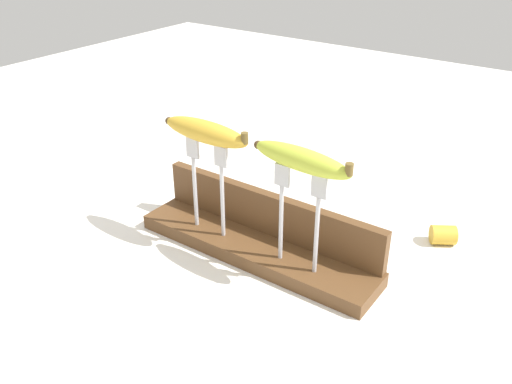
{
  "coord_description": "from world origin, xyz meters",
  "views": [
    {
      "loc": [
        0.47,
        -0.66,
        0.56
      ],
      "look_at": [
        0.0,
        0.0,
        0.13
      ],
      "focal_mm": 38.45,
      "sensor_mm": 36.0,
      "label": 1
    }
  ],
  "objects_px": {
    "banana_raised_left": "(206,132)",
    "banana_chunk_near": "(444,235)",
    "fork_stand_left": "(208,179)",
    "fork_stand_right": "(299,210)",
    "banana_raised_right": "(301,159)"
  },
  "relations": [
    {
      "from": "banana_raised_left",
      "to": "banana_raised_right",
      "type": "height_order",
      "value": "banana_raised_left"
    },
    {
      "from": "fork_stand_left",
      "to": "fork_stand_right",
      "type": "xyz_separation_m",
      "value": [
        0.19,
        -0.0,
        0.0
      ]
    },
    {
      "from": "fork_stand_left",
      "to": "fork_stand_right",
      "type": "bearing_deg",
      "value": -0.0
    },
    {
      "from": "banana_raised_right",
      "to": "fork_stand_right",
      "type": "bearing_deg",
      "value": -4.87
    },
    {
      "from": "fork_stand_right",
      "to": "banana_raised_left",
      "type": "distance_m",
      "value": 0.2
    },
    {
      "from": "banana_raised_right",
      "to": "banana_chunk_near",
      "type": "distance_m",
      "value": 0.35
    },
    {
      "from": "banana_raised_left",
      "to": "fork_stand_left",
      "type": "bearing_deg",
      "value": -1.24
    },
    {
      "from": "banana_raised_left",
      "to": "banana_chunk_near",
      "type": "relative_size",
      "value": 3.2
    },
    {
      "from": "fork_stand_left",
      "to": "banana_raised_right",
      "type": "distance_m",
      "value": 0.2
    },
    {
      "from": "banana_raised_left",
      "to": "banana_chunk_near",
      "type": "bearing_deg",
      "value": 34.78
    },
    {
      "from": "banana_raised_left",
      "to": "banana_chunk_near",
      "type": "xyz_separation_m",
      "value": [
        0.35,
        0.24,
        -0.2
      ]
    },
    {
      "from": "banana_raised_right",
      "to": "banana_chunk_near",
      "type": "relative_size",
      "value": 3.21
    },
    {
      "from": "fork_stand_left",
      "to": "banana_raised_right",
      "type": "relative_size",
      "value": 0.96
    },
    {
      "from": "fork_stand_right",
      "to": "banana_raised_left",
      "type": "xyz_separation_m",
      "value": [
        -0.19,
        0.0,
        0.09
      ]
    },
    {
      "from": "fork_stand_right",
      "to": "banana_raised_right",
      "type": "bearing_deg",
      "value": 175.13
    }
  ]
}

